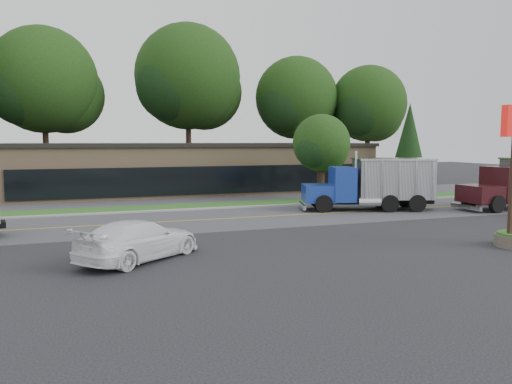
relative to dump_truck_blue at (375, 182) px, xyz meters
The scene contains 15 objects.
ground 14.57m from the dump_truck_blue, 139.83° to the right, with size 140.00×140.00×0.00m, color #35353B.
road 11.20m from the dump_truck_blue, behind, with size 60.00×8.00×0.02m, color #58585D.
center_line 11.20m from the dump_truck_blue, behind, with size 60.00×0.12×0.01m, color gold.
curb 11.84m from the dump_truck_blue, 160.67° to the left, with size 60.00×0.30×0.12m, color #9E9E99.
grass_verge 12.55m from the dump_truck_blue, 152.81° to the left, with size 60.00×3.40×0.03m, color #285C1F.
far_parking 15.47m from the dump_truck_blue, 135.98° to the left, with size 60.00×7.00×0.02m, color #58585D.
strip_mall 18.97m from the dump_truck_blue, 118.48° to the left, with size 32.00×12.00×4.00m, color tan.
tree_far_b 33.40m from the dump_truck_blue, 130.09° to the left, with size 10.77×10.13×15.36m.
tree_far_c 27.23m from the dump_truck_blue, 105.47° to the left, with size 11.70×11.02×16.70m.
tree_far_d 25.32m from the dump_truck_blue, 77.90° to the left, with size 9.69×9.12×13.82m.
tree_far_e 26.23m from the dump_truck_blue, 58.99° to the left, with size 9.10×8.56×12.98m.
evergreen_right 12.71m from the dump_truck_blue, 44.09° to the left, with size 3.42×3.42×7.77m.
tree_verge 6.26m from the dump_truck_blue, 99.67° to the left, with size 4.54×4.28×6.48m.
dump_truck_blue is the anchor object (origin of this frame).
rally_car 18.35m from the dump_truck_blue, 151.14° to the right, with size 2.13×5.25×1.52m, color white.
Camera 1 is at (-7.03, -18.46, 4.47)m, focal length 35.00 mm.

